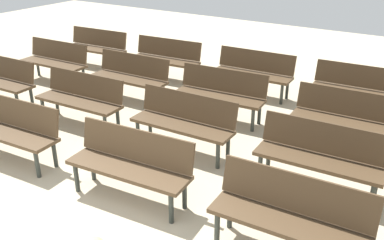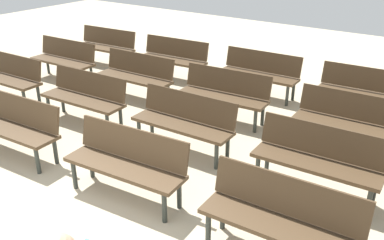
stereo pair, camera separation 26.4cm
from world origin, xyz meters
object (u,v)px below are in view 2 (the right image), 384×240
object	(u,v)px
bench_r2_c1	(136,74)
bench_r3_c2	(260,71)
bench_r1_c3	(318,157)
bench_r2_c0	(64,57)
bench_r0_c3	(281,216)
bench_r1_c2	(185,119)
bench_r2_c2	(224,92)
bench_r2_c3	(350,119)
bench_r1_c1	(85,95)
bench_r0_c1	(15,123)
bench_r3_c1	(173,56)
bench_r3_c3	(365,90)
bench_r3_c0	(106,44)
bench_r1_c0	(9,75)
bench_r0_c2	(127,160)

from	to	relation	value
bench_r2_c1	bench_r3_c2	bearing A→B (deg)	36.71
bench_r3_c2	bench_r1_c3	bearing A→B (deg)	-53.05
bench_r1_c3	bench_r2_c0	xyz separation A→B (m)	(-6.14, 1.13, 0.00)
bench_r0_c3	bench_r1_c2	world-z (taller)	same
bench_r2_c2	bench_r2_c3	distance (m)	2.13
bench_r1_c1	bench_r2_c0	xyz separation A→B (m)	(-2.11, 1.31, 0.00)
bench_r2_c2	bench_r2_c3	bearing A→B (deg)	-1.78
bench_r2_c0	bench_r1_c3	bearing A→B (deg)	-12.63
bench_r0_c1	bench_r2_c0	size ratio (longest dim) A/B	1.01
bench_r2_c0	bench_r3_c1	size ratio (longest dim) A/B	0.99
bench_r3_c3	bench_r1_c2	bearing A→B (deg)	-126.16
bench_r0_c3	bench_r2_c1	world-z (taller)	same
bench_r2_c0	bench_r1_c2	bearing A→B (deg)	-18.07
bench_r1_c1	bench_r2_c0	world-z (taller)	same
bench_r2_c1	bench_r2_c3	distance (m)	4.07
bench_r1_c2	bench_r0_c1	bearing A→B (deg)	-143.33
bench_r2_c1	bench_r3_c0	bearing A→B (deg)	147.40
bench_r1_c0	bench_r1_c2	world-z (taller)	same
bench_r3_c1	bench_r3_c2	bearing A→B (deg)	-0.49
bench_r0_c2	bench_r0_c3	xyz separation A→B (m)	(2.02, 0.05, 0.00)
bench_r2_c1	bench_r3_c0	distance (m)	2.49
bench_r3_c0	bench_r0_c1	bearing A→B (deg)	-65.02
bench_r1_c0	bench_r2_c0	world-z (taller)	same
bench_r0_c1	bench_r1_c0	distance (m)	2.44
bench_r2_c3	bench_r3_c1	bearing A→B (deg)	161.91
bench_r2_c2	bench_r3_c3	distance (m)	2.49
bench_r3_c2	bench_r1_c1	bearing A→B (deg)	-124.58
bench_r0_c2	bench_r3_c3	distance (m)	4.58
bench_r2_c0	bench_r3_c1	world-z (taller)	same
bench_r1_c2	bench_r2_c0	bearing A→B (deg)	162.68
bench_r3_c2	bench_r3_c3	world-z (taller)	same
bench_r3_c0	bench_r0_c3	bearing A→B (deg)	-35.10
bench_r1_c3	bench_r2_c1	world-z (taller)	same
bench_r1_c0	bench_r2_c2	distance (m)	4.23
bench_r1_c0	bench_r2_c2	xyz separation A→B (m)	(3.93, 1.57, 0.00)
bench_r0_c1	bench_r2_c1	world-z (taller)	same
bench_r1_c1	bench_r3_c3	distance (m)	4.88
bench_r1_c0	bench_r2_c3	xyz separation A→B (m)	(6.06, 1.66, 0.00)
bench_r0_c3	bench_r2_c2	bearing A→B (deg)	127.90
bench_r0_c2	bench_r2_c1	size ratio (longest dim) A/B	1.01
bench_r1_c0	bench_r2_c0	distance (m)	1.41
bench_r0_c1	bench_r1_c0	size ratio (longest dim) A/B	1.01
bench_r2_c1	bench_r2_c2	distance (m)	1.94
bench_r0_c2	bench_r2_c0	bearing A→B (deg)	144.27
bench_r0_c2	bench_r0_c3	world-z (taller)	same
bench_r0_c2	bench_r1_c0	distance (m)	4.32
bench_r1_c1	bench_r3_c2	bearing A→B (deg)	54.69
bench_r0_c1	bench_r1_c2	xyz separation A→B (m)	(1.96, 1.53, 0.00)
bench_r1_c0	bench_r3_c2	bearing A→B (deg)	35.42
bench_r2_c2	bench_r3_c3	bearing A→B (deg)	33.23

